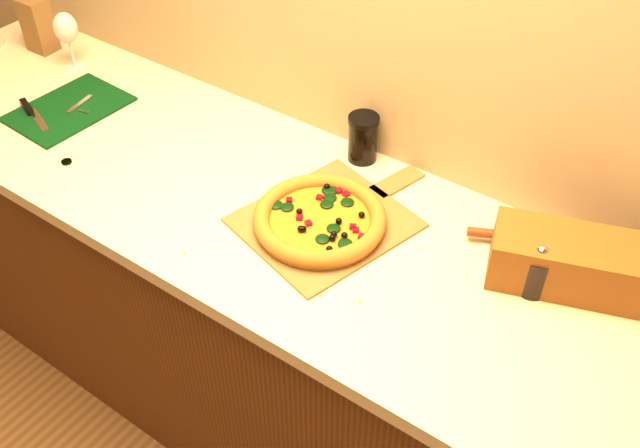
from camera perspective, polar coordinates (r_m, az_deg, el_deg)
The scene contains 12 objects.
cabinet at distance 2.04m, azimuth -0.99°, elevation -9.43°, with size 2.80×0.65×0.86m, color #44270E.
countertop at distance 1.71m, azimuth -1.16°, elevation -0.06°, with size 2.84×0.68×0.04m, color beige.
pizza_peel at distance 1.69m, azimuth 0.76°, elevation 0.35°, with size 0.42×0.53×0.01m.
pizza at distance 1.66m, azimuth -0.02°, elevation 0.37°, with size 0.31×0.31×0.04m.
cutting_board at distance 2.19m, azimuth -19.54°, elevation 8.68°, with size 0.25×0.33×0.02m.
bottle_cap at distance 1.98m, azimuth -19.62°, elevation 4.71°, with size 0.03×0.03×0.01m, color black.
pepper_grinder at distance 1.57m, azimuth 16.90°, elevation -3.72°, with size 0.07×0.07×0.13m.
rolling_pin at distance 1.69m, azimuth 18.30°, elevation -1.24°, with size 0.36×0.20×0.05m.
bread_bag at distance 1.61m, azimuth 21.27°, elevation -3.24°, with size 0.44×0.14×0.12m, color brown.
wine_glass at distance 2.35m, azimuth -19.67°, elevation 14.45°, with size 0.07×0.07×0.18m.
paper_bag at distance 2.51m, azimuth -21.64°, elevation 14.58°, with size 0.09×0.07×0.17m, color brown.
dark_jar at distance 1.85m, azimuth 3.46°, elevation 6.88°, with size 0.08×0.08×0.13m.
Camera 1 is at (0.76, 0.41, 2.03)m, focal length 40.00 mm.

